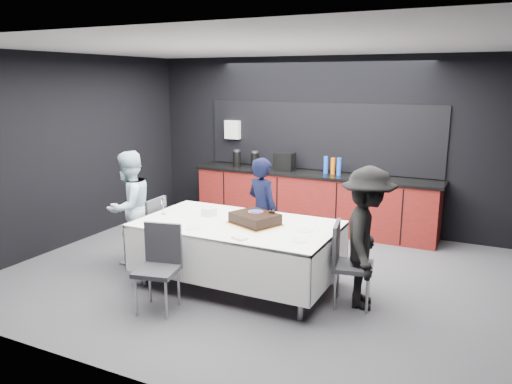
# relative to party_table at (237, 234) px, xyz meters

# --- Properties ---
(ground) EXTENTS (6.00, 6.00, 0.00)m
(ground) POSITION_rel_party_table_xyz_m (0.00, 0.40, -0.64)
(ground) COLOR #45444A
(ground) RESTS_ON ground
(room_shell) EXTENTS (6.04, 5.04, 2.82)m
(room_shell) POSITION_rel_party_table_xyz_m (0.00, 0.40, 1.22)
(room_shell) COLOR white
(room_shell) RESTS_ON ground
(kitchenette) EXTENTS (4.10, 0.64, 2.05)m
(kitchenette) POSITION_rel_party_table_xyz_m (-0.02, 2.62, -0.10)
(kitchenette) COLOR #5E110E
(kitchenette) RESTS_ON ground
(party_table) EXTENTS (2.32, 1.32, 0.78)m
(party_table) POSITION_rel_party_table_xyz_m (0.00, 0.00, 0.00)
(party_table) COLOR #99999E
(party_table) RESTS_ON ground
(cake_assembly) EXTENTS (0.67, 0.62, 0.17)m
(cake_assembly) POSITION_rel_party_table_xyz_m (0.21, 0.04, 0.21)
(cake_assembly) COLOR gold
(cake_assembly) RESTS_ON party_table
(plate_stack) EXTENTS (0.20, 0.20, 0.10)m
(plate_stack) POSITION_rel_party_table_xyz_m (-0.47, 0.14, 0.19)
(plate_stack) COLOR white
(plate_stack) RESTS_ON party_table
(loose_plate_near) EXTENTS (0.19, 0.19, 0.01)m
(loose_plate_near) POSITION_rel_party_table_xyz_m (-0.35, -0.40, 0.14)
(loose_plate_near) COLOR white
(loose_plate_near) RESTS_ON party_table
(loose_plate_right_a) EXTENTS (0.19, 0.19, 0.01)m
(loose_plate_right_a) POSITION_rel_party_table_xyz_m (0.82, 0.07, 0.14)
(loose_plate_right_a) COLOR white
(loose_plate_right_a) RESTS_ON party_table
(loose_plate_right_b) EXTENTS (0.18, 0.18, 0.01)m
(loose_plate_right_b) POSITION_rel_party_table_xyz_m (0.89, -0.29, 0.14)
(loose_plate_right_b) COLOR white
(loose_plate_right_b) RESTS_ON party_table
(loose_plate_far) EXTENTS (0.19, 0.19, 0.01)m
(loose_plate_far) POSITION_rel_party_table_xyz_m (0.15, 0.28, 0.14)
(loose_plate_far) COLOR white
(loose_plate_far) RESTS_ON party_table
(fork_pile) EXTENTS (0.18, 0.14, 0.02)m
(fork_pile) POSITION_rel_party_table_xyz_m (0.31, -0.53, 0.15)
(fork_pile) COLOR white
(fork_pile) RESTS_ON party_table
(champagne_flute) EXTENTS (0.06, 0.06, 0.22)m
(champagne_flute) POSITION_rel_party_table_xyz_m (-1.01, -0.06, 0.30)
(champagne_flute) COLOR white
(champagne_flute) RESTS_ON party_table
(chair_left) EXTENTS (0.44, 0.44, 0.92)m
(chair_left) POSITION_rel_party_table_xyz_m (-1.34, 0.07, -0.11)
(chair_left) COLOR #2D2D32
(chair_left) RESTS_ON ground
(chair_right) EXTENTS (0.49, 0.49, 0.92)m
(chair_right) POSITION_rel_party_table_xyz_m (1.31, 0.05, -0.11)
(chair_right) COLOR #2D2D32
(chair_right) RESTS_ON ground
(chair_near) EXTENTS (0.50, 0.50, 0.92)m
(chair_near) POSITION_rel_party_table_xyz_m (-0.46, -0.90, -0.11)
(chair_near) COLOR #2D2D32
(chair_near) RESTS_ON ground
(person_center) EXTENTS (0.62, 0.53, 1.44)m
(person_center) POSITION_rel_party_table_xyz_m (-0.05, 0.81, 0.08)
(person_center) COLOR black
(person_center) RESTS_ON ground
(person_left) EXTENTS (0.61, 0.76, 1.51)m
(person_left) POSITION_rel_party_table_xyz_m (-1.69, 0.09, 0.11)
(person_left) COLOR #C4E5F6
(person_left) RESTS_ON ground
(person_right) EXTENTS (0.77, 1.10, 1.55)m
(person_right) POSITION_rel_party_table_xyz_m (1.50, 0.12, 0.13)
(person_right) COLOR black
(person_right) RESTS_ON ground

